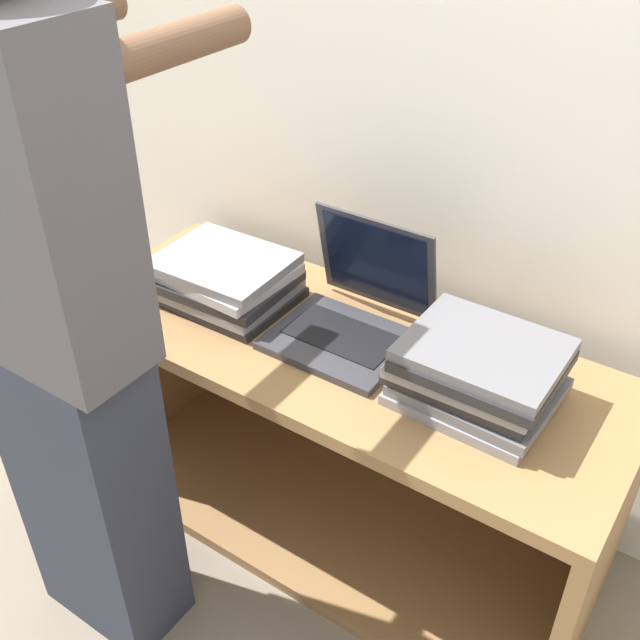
# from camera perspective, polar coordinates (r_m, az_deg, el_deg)

# --- Properties ---
(ground_plane) EXTENTS (12.00, 12.00, 0.00)m
(ground_plane) POSITION_cam_1_polar(r_m,az_deg,el_deg) (2.11, -3.15, -19.84)
(ground_plane) COLOR #756B5B
(wall_back) EXTENTS (8.00, 0.05, 2.40)m
(wall_back) POSITION_cam_1_polar(r_m,az_deg,el_deg) (1.86, 8.54, 18.15)
(wall_back) COLOR silver
(wall_back) RESTS_ON ground_plane
(cart) EXTENTS (1.42, 0.56, 0.64)m
(cart) POSITION_cam_1_polar(r_m,az_deg,el_deg) (2.06, 2.38, -8.12)
(cart) COLOR olive
(cart) RESTS_ON ground_plane
(laptop_open) EXTENTS (0.32, 0.33, 0.28)m
(laptop_open) POSITION_cam_1_polar(r_m,az_deg,el_deg) (1.81, 2.44, 0.41)
(laptop_open) COLOR #333338
(laptop_open) RESTS_ON cart
(laptop_stack_left) EXTENTS (0.34, 0.28, 0.13)m
(laptop_stack_left) POSITION_cam_1_polar(r_m,az_deg,el_deg) (1.95, -7.19, 3.10)
(laptop_stack_left) COLOR #232326
(laptop_stack_left) RESTS_ON cart
(laptop_stack_right) EXTENTS (0.34, 0.28, 0.15)m
(laptop_stack_right) POSITION_cam_1_polar(r_m,az_deg,el_deg) (1.64, 11.96, -3.92)
(laptop_stack_right) COLOR gray
(laptop_stack_right) RESTS_ON cart
(person) EXTENTS (0.40, 0.53, 1.71)m
(person) POSITION_cam_1_polar(r_m,az_deg,el_deg) (1.56, -19.40, -0.88)
(person) COLOR #2D3342
(person) RESTS_ON ground_plane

